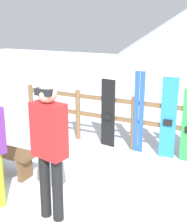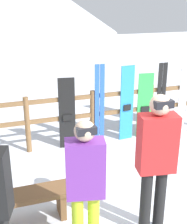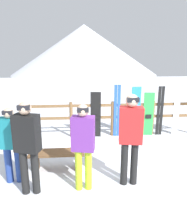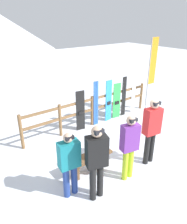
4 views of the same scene
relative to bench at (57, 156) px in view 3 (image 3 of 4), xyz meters
The scene contains 14 objects.
ground_plane 1.60m from the bench, ahead, with size 40.00×40.00×0.00m, color white.
mountain_backdrop 24.20m from the bench, 86.28° to the left, with size 18.00×18.00×6.00m.
fence 2.56m from the bench, 52.08° to the left, with size 5.22×0.10×1.09m.
bench is the anchor object (origin of this frame).
person_teal 1.07m from the bench, 153.79° to the right, with size 0.47×0.30×1.53m.
person_purple 1.15m from the bench, 53.97° to the right, with size 0.44×0.30×1.66m.
person_black 1.14m from the bench, 117.32° to the right, with size 0.49×0.36×1.73m.
person_red 1.76m from the bench, 24.51° to the right, with size 0.47×0.31×1.81m.
snowboard_black_stripe 2.24m from the bench, 62.08° to the left, with size 0.31×0.09×1.41m.
ski_pair_blue 2.62m from the bench, 49.12° to the left, with size 0.19×0.02×1.61m.
snowboard_blue 3.02m from the bench, 40.61° to the left, with size 0.29×0.07×1.55m.
snowboard_green 3.33m from the bench, 36.01° to the left, with size 0.32×0.08×1.37m.
ski_pair_black 3.65m from the bench, 32.62° to the left, with size 0.19×0.02×1.55m.
ski_pair_white 4.11m from the bench, 28.57° to the left, with size 0.20×0.02×1.71m.
Camera 3 is at (-1.11, -4.31, 2.50)m, focal length 35.00 mm.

